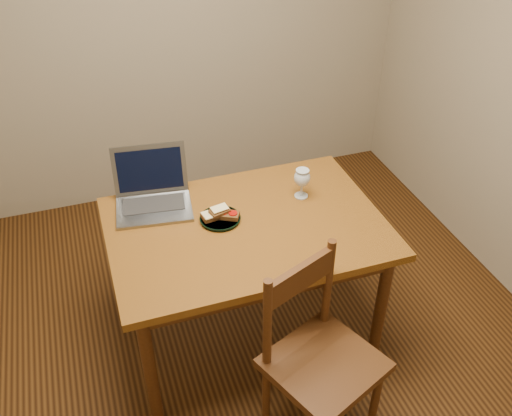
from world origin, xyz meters
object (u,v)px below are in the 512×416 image
object	(u,v)px
laptop	(152,190)
milk_glass	(302,183)
chair	(321,352)
plate	(220,219)
table	(247,239)

from	to	relation	value
laptop	milk_glass	bearing A→B (deg)	-7.61
chair	milk_glass	bearing A→B (deg)	51.61
chair	milk_glass	world-z (taller)	milk_glass
plate	table	bearing A→B (deg)	-34.47
table	milk_glass	bearing A→B (deg)	21.87
plate	milk_glass	world-z (taller)	milk_glass
milk_glass	laptop	bearing A→B (deg)	165.01
table	milk_glass	world-z (taller)	milk_glass
chair	plate	xyz separation A→B (m)	(-0.23, 0.71, 0.24)
plate	milk_glass	bearing A→B (deg)	7.84
table	milk_glass	distance (m)	0.40
table	milk_glass	size ratio (longest dim) A/B	8.17
table	chair	xyz separation A→B (m)	(0.12, -0.64, -0.15)
chair	plate	size ratio (longest dim) A/B	2.86
chair	plate	world-z (taller)	chair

